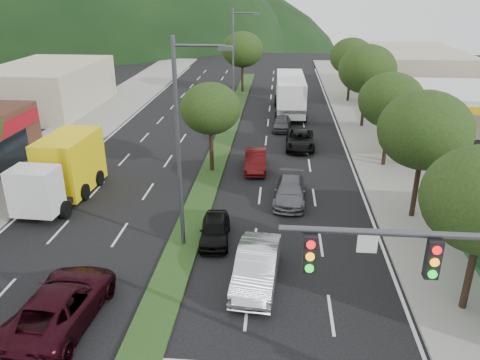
# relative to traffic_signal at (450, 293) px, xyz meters

# --- Properties ---
(sidewalk_right) EXTENTS (5.00, 90.00, 0.15)m
(sidewalk_right) POSITION_rel_traffic_signal_xyz_m (3.47, 26.54, -4.57)
(sidewalk_right) COLOR gray
(sidewalk_right) RESTS_ON ground
(sidewalk_left) EXTENTS (6.00, 90.00, 0.15)m
(sidewalk_left) POSITION_rel_traffic_signal_xyz_m (-22.03, 26.54, -4.57)
(sidewalk_left) COLOR gray
(sidewalk_left) RESTS_ON ground
(median) EXTENTS (1.60, 56.00, 0.12)m
(median) POSITION_rel_traffic_signal_xyz_m (-9.03, 29.54, -4.59)
(median) COLOR #1A3714
(median) RESTS_ON ground
(traffic_signal) EXTENTS (6.12, 0.40, 7.00)m
(traffic_signal) POSITION_rel_traffic_signal_xyz_m (0.00, 0.00, 0.00)
(traffic_signal) COLOR #47494C
(traffic_signal) RESTS_ON ground
(bldg_left_far) EXTENTS (9.00, 14.00, 4.60)m
(bldg_left_far) POSITION_rel_traffic_signal_xyz_m (-28.03, 35.54, -2.35)
(bldg_left_far) COLOR #B8B092
(bldg_left_far) RESTS_ON ground
(bldg_right_far) EXTENTS (10.00, 16.00, 5.20)m
(bldg_right_far) POSITION_rel_traffic_signal_xyz_m (10.47, 45.54, -2.05)
(bldg_right_far) COLOR #B8B092
(bldg_right_far) RESTS_ON ground
(tree_r_b) EXTENTS (4.80, 4.80, 6.94)m
(tree_r_b) POSITION_rel_traffic_signal_xyz_m (2.97, 13.54, 0.39)
(tree_r_b) COLOR black
(tree_r_b) RESTS_ON sidewalk_right
(tree_r_c) EXTENTS (4.40, 4.40, 6.48)m
(tree_r_c) POSITION_rel_traffic_signal_xyz_m (2.97, 21.54, 0.10)
(tree_r_c) COLOR black
(tree_r_c) RESTS_ON sidewalk_right
(tree_r_d) EXTENTS (5.00, 5.00, 7.17)m
(tree_r_d) POSITION_rel_traffic_signal_xyz_m (2.97, 31.54, 0.54)
(tree_r_d) COLOR black
(tree_r_d) RESTS_ON sidewalk_right
(tree_r_e) EXTENTS (4.60, 4.60, 6.71)m
(tree_r_e) POSITION_rel_traffic_signal_xyz_m (2.97, 41.54, 0.25)
(tree_r_e) COLOR black
(tree_r_e) RESTS_ON sidewalk_right
(tree_med_near) EXTENTS (4.00, 4.00, 6.02)m
(tree_med_near) POSITION_rel_traffic_signal_xyz_m (-9.03, 19.54, -0.22)
(tree_med_near) COLOR black
(tree_med_near) RESTS_ON median
(tree_med_far) EXTENTS (4.80, 4.80, 6.94)m
(tree_med_far) POSITION_rel_traffic_signal_xyz_m (-9.03, 45.54, 0.36)
(tree_med_far) COLOR black
(tree_med_far) RESTS_ON median
(streetlight_near) EXTENTS (2.60, 0.25, 10.00)m
(streetlight_near) POSITION_rel_traffic_signal_xyz_m (-8.82, 9.54, 0.94)
(streetlight_near) COLOR #47494C
(streetlight_near) RESTS_ON ground
(streetlight_mid) EXTENTS (2.60, 0.25, 10.00)m
(streetlight_mid) POSITION_rel_traffic_signal_xyz_m (-8.82, 34.54, 0.94)
(streetlight_mid) COLOR #47494C
(streetlight_mid) RESTS_ON ground
(sedan_silver) EXTENTS (2.06, 5.01, 1.61)m
(sedan_silver) POSITION_rel_traffic_signal_xyz_m (-5.26, 6.67, -3.84)
(sedan_silver) COLOR #BABCC2
(sedan_silver) RESTS_ON ground
(suv_maroon) EXTENTS (2.97, 5.81, 1.57)m
(suv_maroon) POSITION_rel_traffic_signal_xyz_m (-12.49, 3.54, -3.86)
(suv_maroon) COLOR black
(suv_maroon) RESTS_ON ground
(car_queue_a) EXTENTS (1.70, 3.69, 1.22)m
(car_queue_a) POSITION_rel_traffic_signal_xyz_m (-7.53, 10.13, -4.03)
(car_queue_a) COLOR black
(car_queue_a) RESTS_ON ground
(car_queue_b) EXTENTS (2.09, 4.58, 1.30)m
(car_queue_b) POSITION_rel_traffic_signal_xyz_m (-3.73, 15.13, -4.00)
(car_queue_b) COLOR #56575C
(car_queue_b) RESTS_ON ground
(car_queue_c) EXTENTS (1.65, 4.20, 1.36)m
(car_queue_c) POSITION_rel_traffic_signal_xyz_m (-6.04, 20.13, -3.96)
(car_queue_c) COLOR #470B0D
(car_queue_c) RESTS_ON ground
(car_queue_d) EXTENTS (2.25, 4.76, 1.31)m
(car_queue_d) POSITION_rel_traffic_signal_xyz_m (-2.80, 25.13, -3.99)
(car_queue_d) COLOR black
(car_queue_d) RESTS_ON ground
(car_queue_e) EXTENTS (1.74, 3.79, 1.26)m
(car_queue_e) POSITION_rel_traffic_signal_xyz_m (-4.26, 30.13, -4.02)
(car_queue_e) COLOR #424247
(car_queue_e) RESTS_ON ground
(box_truck) EXTENTS (3.09, 7.37, 3.58)m
(box_truck) POSITION_rel_traffic_signal_xyz_m (-17.23, 14.69, -2.95)
(box_truck) COLOR silver
(box_truck) RESTS_ON ground
(motorhome) EXTENTS (3.17, 9.52, 3.63)m
(motorhome) POSITION_rel_traffic_signal_xyz_m (-3.49, 36.18, -2.71)
(motorhome) COLOR white
(motorhome) RESTS_ON ground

